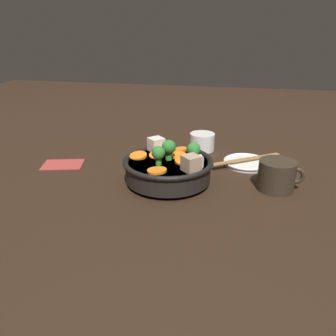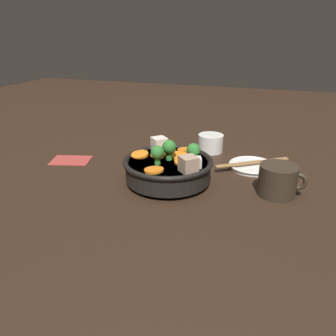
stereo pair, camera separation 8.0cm
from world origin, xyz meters
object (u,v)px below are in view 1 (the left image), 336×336
at_px(stirfry_bowl, 168,167).
at_px(side_saucer, 246,163).
at_px(dark_mug, 277,175).
at_px(chopsticks_pair, 246,159).
at_px(tea_cup, 202,142).

xyz_separation_m(stirfry_bowl, side_saucer, (0.19, 0.16, -0.03)).
bearing_deg(stirfry_bowl, dark_mug, 3.26).
relative_size(dark_mug, chopsticks_pair, 0.57).
relative_size(stirfry_bowl, side_saucer, 1.74).
relative_size(side_saucer, chopsticks_pair, 0.67).
bearing_deg(chopsticks_pair, tea_cup, 144.32).
xyz_separation_m(side_saucer, dark_mug, (0.07, -0.14, 0.03)).
bearing_deg(stirfry_bowl, side_saucer, 39.16).
distance_m(side_saucer, tea_cup, 0.17).
relative_size(side_saucer, dark_mug, 1.19).
bearing_deg(chopsticks_pair, stirfry_bowl, -140.84).
bearing_deg(dark_mug, stirfry_bowl, -176.74).
bearing_deg(side_saucer, stirfry_bowl, -140.84).
height_order(tea_cup, dark_mug, dark_mug).
bearing_deg(tea_cup, stirfry_bowl, -102.20).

